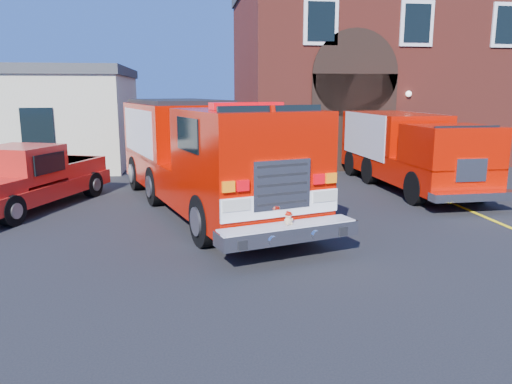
{
  "coord_description": "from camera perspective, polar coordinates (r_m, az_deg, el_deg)",
  "views": [
    {
      "loc": [
        -1.37,
        -11.09,
        3.34
      ],
      "look_at": [
        0.0,
        -1.2,
        1.3
      ],
      "focal_mm": 35.0,
      "sensor_mm": 36.0,
      "label": 1
    }
  ],
  "objects": [
    {
      "name": "ground",
      "position": [
        11.66,
        -0.82,
        -5.1
      ],
      "size": [
        100.0,
        100.0,
        0.0
      ],
      "primitive_type": "plane",
      "color": "black",
      "rests_on": "ground"
    },
    {
      "name": "side_building",
      "position": [
        25.29,
        -25.72,
        7.84
      ],
      "size": [
        10.2,
        8.2,
        4.35
      ],
      "color": "beige",
      "rests_on": "ground"
    },
    {
      "name": "parking_stripe_near",
      "position": [
        14.8,
        24.51,
        -2.53
      ],
      "size": [
        0.12,
        3.0,
        0.01
      ],
      "primitive_type": "cube",
      "color": "yellow",
      "rests_on": "ground"
    },
    {
      "name": "fire_engine",
      "position": [
        14.14,
        -6.03,
        4.39
      ],
      "size": [
        5.56,
        10.37,
        3.08
      ],
      "color": "black",
      "rests_on": "ground"
    },
    {
      "name": "pickup_truck",
      "position": [
        15.67,
        -24.56,
        1.4
      ],
      "size": [
        3.93,
        5.92,
        1.83
      ],
      "color": "black",
      "rests_on": "ground"
    },
    {
      "name": "parking_stripe_far",
      "position": [
        20.01,
        15.39,
        1.53
      ],
      "size": [
        0.12,
        3.0,
        0.01
      ],
      "primitive_type": "cube",
      "color": "yellow",
      "rests_on": "ground"
    },
    {
      "name": "fire_station",
      "position": [
        27.14,
        14.94,
        13.1
      ],
      "size": [
        15.2,
        10.2,
        8.45
      ],
      "color": "maroon",
      "rests_on": "ground"
    },
    {
      "name": "secondary_truck",
      "position": [
        18.11,
        17.04,
        4.81
      ],
      "size": [
        2.62,
        7.83,
        2.52
      ],
      "color": "black",
      "rests_on": "ground"
    },
    {
      "name": "parking_stripe_mid",
      "position": [
        17.34,
        19.27,
        -0.2
      ],
      "size": [
        0.12,
        3.0,
        0.01
      ],
      "primitive_type": "cube",
      "color": "yellow",
      "rests_on": "ground"
    }
  ]
}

